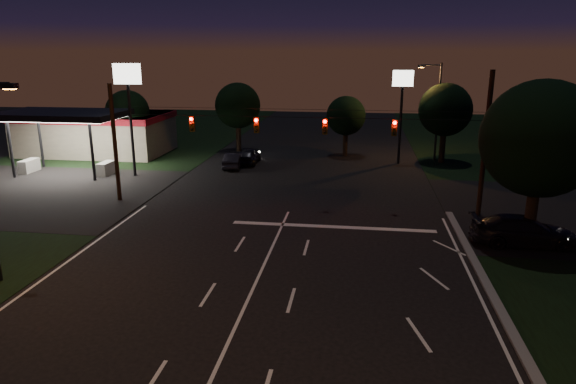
% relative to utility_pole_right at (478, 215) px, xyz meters
% --- Properties ---
extents(ground, '(140.00, 140.00, 0.00)m').
position_rel_utility_pole_right_xyz_m(ground, '(-12.00, -15.00, 0.00)').
color(ground, black).
rests_on(ground, ground).
extents(cross_street_left, '(20.00, 16.00, 0.02)m').
position_rel_utility_pole_right_xyz_m(cross_street_left, '(-32.00, 1.00, 0.00)').
color(cross_street_left, black).
rests_on(cross_street_left, ground).
extents(stop_bar, '(12.00, 0.50, 0.01)m').
position_rel_utility_pole_right_xyz_m(stop_bar, '(-9.00, -3.50, 0.01)').
color(stop_bar, silver).
rests_on(stop_bar, ground).
extents(utility_pole_right, '(0.30, 0.30, 9.00)m').
position_rel_utility_pole_right_xyz_m(utility_pole_right, '(0.00, 0.00, 0.00)').
color(utility_pole_right, black).
rests_on(utility_pole_right, ground).
extents(utility_pole_left, '(0.28, 0.28, 8.00)m').
position_rel_utility_pole_right_xyz_m(utility_pole_left, '(-24.00, 0.00, 0.00)').
color(utility_pole_left, black).
rests_on(utility_pole_left, ground).
extents(signal_span, '(24.00, 0.40, 1.56)m').
position_rel_utility_pole_right_xyz_m(signal_span, '(-12.00, -0.04, 5.50)').
color(signal_span, black).
rests_on(signal_span, ground).
extents(gas_station, '(14.20, 16.10, 5.25)m').
position_rel_utility_pole_right_xyz_m(gas_station, '(-33.86, 15.39, 2.38)').
color(gas_station, gray).
rests_on(gas_station, ground).
extents(pole_sign_left_near, '(2.20, 0.30, 9.10)m').
position_rel_utility_pole_right_xyz_m(pole_sign_left_near, '(-26.00, 7.00, 6.98)').
color(pole_sign_left_near, black).
rests_on(pole_sign_left_near, ground).
extents(pole_sign_right, '(1.80, 0.30, 8.40)m').
position_rel_utility_pole_right_xyz_m(pole_sign_right, '(-4.00, 15.00, 6.24)').
color(pole_sign_right, black).
rests_on(pole_sign_right, ground).
extents(street_light_right_far, '(2.20, 0.35, 9.00)m').
position_rel_utility_pole_right_xyz_m(street_light_right_far, '(-0.76, 17.00, 5.24)').
color(street_light_right_far, black).
rests_on(street_light_right_far, ground).
extents(tree_right_near, '(6.00, 6.00, 8.76)m').
position_rel_utility_pole_right_xyz_m(tree_right_near, '(1.53, -4.83, 5.68)').
color(tree_right_near, black).
rests_on(tree_right_near, ground).
extents(tree_far_a, '(4.20, 4.20, 6.42)m').
position_rel_utility_pole_right_xyz_m(tree_far_a, '(-29.98, 15.12, 4.26)').
color(tree_far_a, black).
rests_on(tree_far_a, ground).
extents(tree_far_b, '(4.60, 4.60, 6.98)m').
position_rel_utility_pole_right_xyz_m(tree_far_b, '(-19.98, 19.13, 4.61)').
color(tree_far_b, black).
rests_on(tree_far_b, ground).
extents(tree_far_c, '(3.80, 3.80, 5.86)m').
position_rel_utility_pole_right_xyz_m(tree_far_c, '(-8.98, 18.10, 3.90)').
color(tree_far_c, black).
rests_on(tree_far_c, ground).
extents(tree_far_d, '(4.80, 4.80, 7.30)m').
position_rel_utility_pole_right_xyz_m(tree_far_d, '(0.02, 16.13, 4.83)').
color(tree_far_d, black).
rests_on(tree_far_d, ground).
extents(tree_far_e, '(4.00, 4.00, 6.18)m').
position_rel_utility_pole_right_xyz_m(tree_far_e, '(8.02, 14.11, 4.11)').
color(tree_far_e, black).
rests_on(tree_far_e, ground).
extents(car_oncoming_a, '(1.70, 4.20, 1.43)m').
position_rel_utility_pole_right_xyz_m(car_oncoming_a, '(-17.68, 13.11, 0.71)').
color(car_oncoming_a, black).
rests_on(car_oncoming_a, ground).
extents(car_oncoming_b, '(1.69, 4.10, 1.32)m').
position_rel_utility_pole_right_xyz_m(car_oncoming_b, '(-18.62, 11.18, 0.66)').
color(car_oncoming_b, black).
rests_on(car_oncoming_b, ground).
extents(car_cross, '(5.50, 2.32, 1.59)m').
position_rel_utility_pole_right_xyz_m(car_cross, '(1.25, -5.00, 0.79)').
color(car_cross, black).
rests_on(car_cross, ground).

